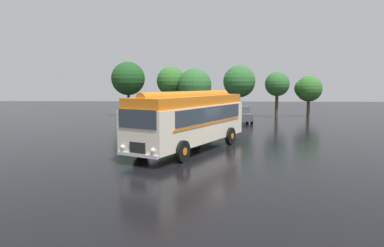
{
  "coord_description": "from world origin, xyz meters",
  "views": [
    {
      "loc": [
        0.34,
        -20.09,
        3.84
      ],
      "look_at": [
        -0.69,
        1.5,
        1.4
      ],
      "focal_mm": 32.0,
      "sensor_mm": 36.0,
      "label": 1
    }
  ],
  "objects_px": {
    "vintage_bus": "(191,118)",
    "car_mid_left": "(215,114)",
    "car_near_left": "(186,114)",
    "car_mid_right": "(241,114)"
  },
  "relations": [
    {
      "from": "car_near_left",
      "to": "car_mid_right",
      "type": "relative_size",
      "value": 1.03
    },
    {
      "from": "car_mid_left",
      "to": "car_mid_right",
      "type": "relative_size",
      "value": 1.0
    },
    {
      "from": "vintage_bus",
      "to": "car_mid_right",
      "type": "bearing_deg",
      "value": 73.7
    },
    {
      "from": "car_mid_left",
      "to": "car_near_left",
      "type": "bearing_deg",
      "value": 179.14
    },
    {
      "from": "vintage_bus",
      "to": "car_near_left",
      "type": "height_order",
      "value": "vintage_bus"
    },
    {
      "from": "vintage_bus",
      "to": "car_mid_right",
      "type": "xyz_separation_m",
      "value": [
        4.38,
        14.99,
        -1.05
      ]
    },
    {
      "from": "vintage_bus",
      "to": "car_near_left",
      "type": "distance_m",
      "value": 14.96
    },
    {
      "from": "vintage_bus",
      "to": "car_mid_left",
      "type": "height_order",
      "value": "vintage_bus"
    },
    {
      "from": "vintage_bus",
      "to": "car_near_left",
      "type": "bearing_deg",
      "value": 94.88
    },
    {
      "from": "vintage_bus",
      "to": "car_near_left",
      "type": "relative_size",
      "value": 2.3
    }
  ]
}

